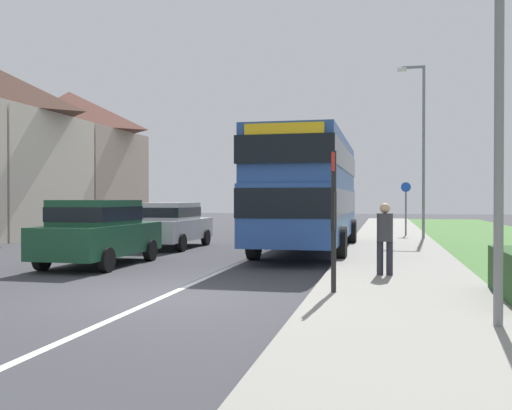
{
  "coord_description": "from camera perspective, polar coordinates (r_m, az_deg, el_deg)",
  "views": [
    {
      "loc": [
        3.86,
        -9.57,
        1.75
      ],
      "look_at": [
        0.58,
        4.99,
        1.6
      ],
      "focal_mm": 39.87,
      "sensor_mm": 36.0,
      "label": 1
    }
  ],
  "objects": [
    {
      "name": "parked_car_dark_green",
      "position": [
        15.51,
        -15.52,
        -2.42
      ],
      "size": [
        1.92,
        4.21,
        1.73
      ],
      "color": "#19472D",
      "rests_on": "ground_plane"
    },
    {
      "name": "bus_stop_sign",
      "position": [
        10.04,
        7.81,
        -0.63
      ],
      "size": [
        0.09,
        0.52,
        2.6
      ],
      "color": "black",
      "rests_on": "ground_plane"
    },
    {
      "name": "double_decker_bus",
      "position": [
        18.79,
        5.31,
        1.77
      ],
      "size": [
        2.8,
        9.7,
        3.7
      ],
      "color": "#284C93",
      "rests_on": "ground_plane"
    },
    {
      "name": "ground_plane",
      "position": [
        10.46,
        -9.24,
        -9.06
      ],
      "size": [
        120.0,
        120.0,
        0.0
      ],
      "primitive_type": "plane",
      "color": "#38383D"
    },
    {
      "name": "cycle_route_sign",
      "position": [
        26.54,
        14.8,
        -0.14
      ],
      "size": [
        0.44,
        0.08,
        2.52
      ],
      "color": "slate",
      "rests_on": "ground_plane"
    },
    {
      "name": "pavement_near_side",
      "position": [
        15.66,
        13.95,
        -5.63
      ],
      "size": [
        3.2,
        68.0,
        0.12
      ],
      "primitive_type": "cube",
      "color": "gray",
      "rests_on": "ground_plane"
    },
    {
      "name": "street_lamp_mid",
      "position": [
        25.1,
        16.23,
        6.25
      ],
      "size": [
        1.14,
        0.2,
        7.38
      ],
      "color": "slate",
      "rests_on": "ground_plane"
    },
    {
      "name": "parked_car_silver",
      "position": [
        20.59,
        -8.59,
        -1.8
      ],
      "size": [
        1.95,
        4.33,
        1.63
      ],
      "color": "#B7B7BC",
      "rests_on": "ground_plane"
    },
    {
      "name": "lane_marking_centre",
      "position": [
        18.07,
        0.32,
        -4.97
      ],
      "size": [
        0.14,
        60.0,
        0.01
      ],
      "primitive_type": "cube",
      "color": "silver",
      "rests_on": "ground_plane"
    },
    {
      "name": "street_lamp_near",
      "position": [
        8.19,
        22.41,
        15.38
      ],
      "size": [
        1.14,
        0.2,
        6.63
      ],
      "color": "slate",
      "rests_on": "ground_plane"
    },
    {
      "name": "pedestrian_at_stop",
      "position": [
        12.51,
        12.8,
        -2.99
      ],
      "size": [
        0.34,
        0.34,
        1.67
      ],
      "color": "#23232D",
      "rests_on": "ground_plane"
    }
  ]
}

